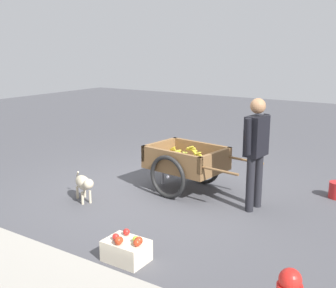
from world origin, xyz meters
TOP-DOWN VIEW (x-y plane):
  - ground_plane at (0.00, 0.00)m, footprint 24.00×24.00m
  - fruit_cart at (-0.30, -0.38)m, footprint 1.73×1.01m
  - vendor_person at (-1.44, -0.25)m, footprint 0.24×0.58m
  - dog at (0.66, 0.81)m, footprint 0.60×0.39m
  - apple_crate at (-0.90, 1.81)m, footprint 0.44×0.32m

SIDE VIEW (x-z plane):
  - ground_plane at x=0.00m, z-range 0.00..0.00m
  - apple_crate at x=-0.90m, z-range -0.03..0.28m
  - dog at x=0.66m, z-range 0.07..0.47m
  - fruit_cart at x=-0.30m, z-range 0.08..0.79m
  - vendor_person at x=-1.44m, z-range 0.14..1.64m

